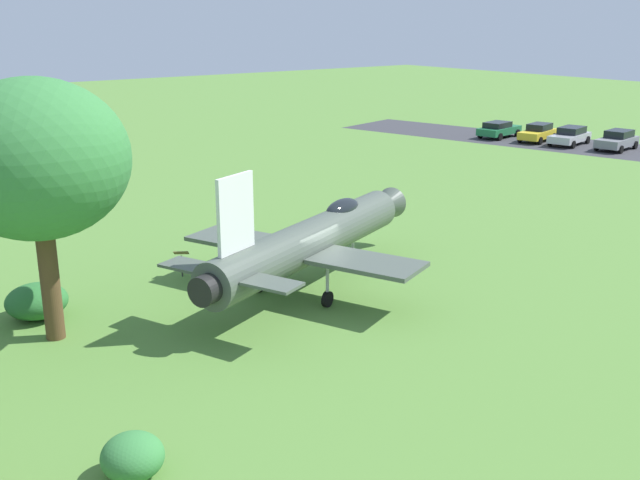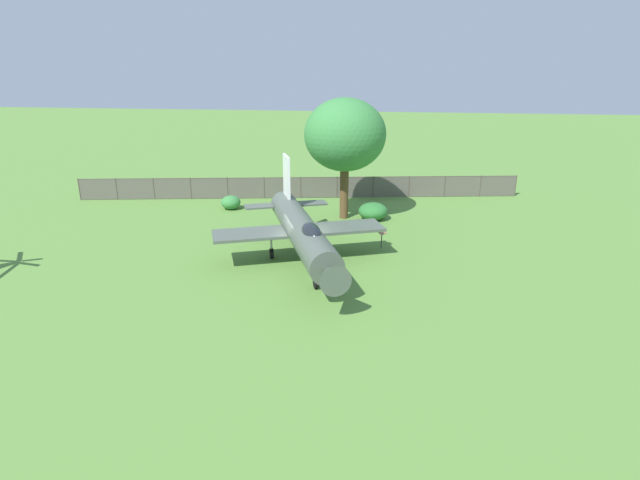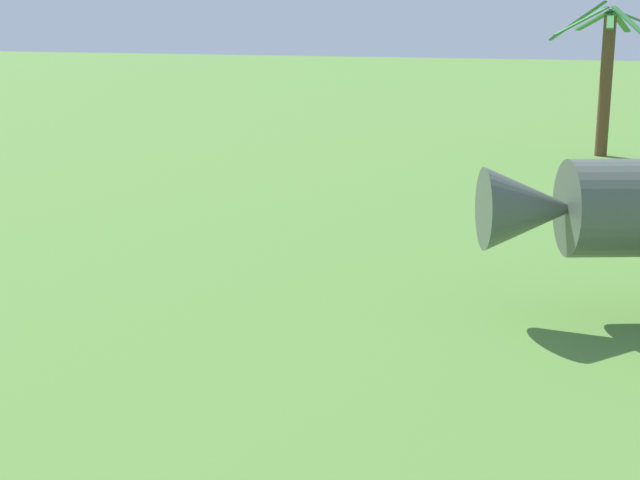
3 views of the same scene
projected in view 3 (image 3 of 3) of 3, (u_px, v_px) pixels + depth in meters
name	position (u px, v px, depth m)	size (l,w,h in m)	color
palm_tree	(606.00, 75.00, 33.70)	(4.00, 4.32, 5.67)	brown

